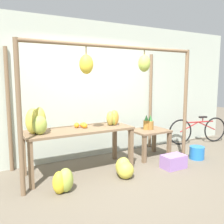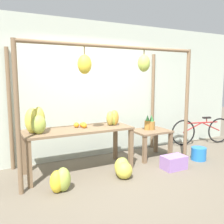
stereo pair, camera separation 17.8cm
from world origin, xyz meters
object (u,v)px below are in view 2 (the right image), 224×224
Objects in this scene: pineapple_cluster at (150,123)px; blue_bucket at (199,154)px; banana_pile_ground_right at (122,168)px; orange_pile at (82,125)px; banana_pile_on_table at (36,121)px; papaya_pile at (113,118)px; parked_bicycle at (202,131)px; fruit_crate_white at (174,162)px; banana_pile_ground_left at (61,180)px.

pineapple_cluster reaches higher than blue_bucket.
orange_pile is at bearing 125.62° from banana_pile_ground_right.
banana_pile_on_table is 1.48× the size of papaya_pile.
parked_bicycle is at bearing 18.09° from banana_pile_ground_right.
fruit_crate_white is (-0.02, -0.79, -0.59)m from pineapple_cluster.
banana_pile_ground_right is 1.03× the size of fruit_crate_white.
parked_bicycle is (0.99, 0.87, 0.21)m from blue_bucket.
orange_pile is (0.81, 0.10, -0.15)m from banana_pile_on_table.
orange_pile is 0.74× the size of blue_bucket.
blue_bucket is at bearing 2.27° from banana_pile_ground_left.
banana_pile_ground_left is at bearing -130.61° from orange_pile.
pineapple_cluster is 0.77× the size of banana_pile_ground_left.
banana_pile_on_table reaches higher than pineapple_cluster.
banana_pile_ground_right reaches higher than fruit_crate_white.
banana_pile_ground_left is (-2.12, -0.75, -0.54)m from pineapple_cluster.
banana_pile_on_table is at bearing -174.91° from parked_bicycle.
orange_pile is 1.51m from pineapple_cluster.
papaya_pile is at bearing -7.82° from orange_pile.
papaya_pile reaches higher than banana_pile_ground_left.
orange_pile is 2.46m from blue_bucket.
blue_bucket is at bearing -9.21° from banana_pile_on_table.
banana_pile_on_table is 3.24m from blue_bucket.
orange_pile is 0.49× the size of banana_pile_ground_right.
parked_bicycle reaches higher than blue_bucket.
banana_pile_on_table is at bearing 156.53° from banana_pile_ground_right.
banana_pile_ground_left is at bearing -72.01° from banana_pile_on_table.
orange_pile is at bearing -178.59° from pineapple_cluster.
papaya_pile is (0.59, -0.08, 0.09)m from orange_pile.
orange_pile is at bearing 165.34° from blue_bucket.
blue_bucket is (1.82, 0.05, -0.03)m from banana_pile_ground_right.
banana_pile_on_table reaches higher than orange_pile.
pineapple_cluster is 0.72× the size of fruit_crate_white.
pineapple_cluster is at bearing 7.29° from papaya_pile.
orange_pile is at bearing 6.73° from banana_pile_on_table.
parked_bicycle is at bearing 7.45° from pineapple_cluster.
banana_pile_on_table is 1.43× the size of blue_bucket.
banana_pile_ground_right is (1.28, -0.55, -0.82)m from banana_pile_on_table.
orange_pile is 0.70× the size of pineapple_cluster.
banana_pile_ground_left is 4.01m from parked_bicycle.
pineapple_cluster is at bearing 33.35° from banana_pile_ground_right.
orange_pile is at bearing 49.39° from banana_pile_ground_left.
blue_bucket is (3.09, -0.50, -0.85)m from banana_pile_on_table.
papaya_pile is at bearing 77.89° from banana_pile_ground_right.
papaya_pile is at bearing 163.05° from blue_bucket.
fruit_crate_white is at bearing -168.56° from blue_bucket.
pineapple_cluster reaches higher than orange_pile.
fruit_crate_white is (1.02, -0.11, -0.03)m from banana_pile_ground_right.
fruit_crate_white is at bearing -5.99° from banana_pile_ground_right.
banana_pile_on_table reaches higher than parked_bicycle.
banana_pile_ground_left is at bearing 178.77° from fruit_crate_white.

